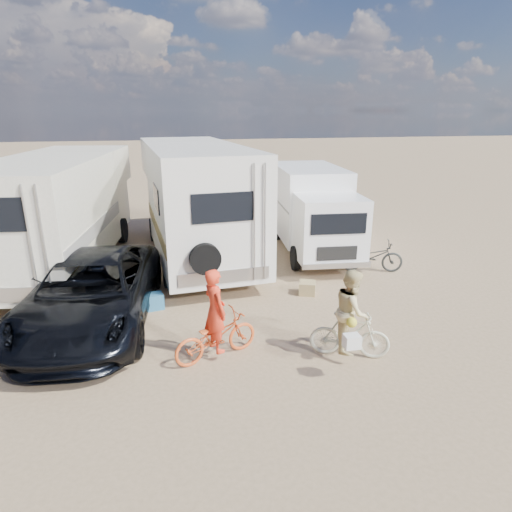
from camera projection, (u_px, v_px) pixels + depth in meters
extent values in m
plane|color=#9D7F5E|center=(257.00, 377.00, 8.04)|extent=(140.00, 140.00, 0.00)
imported|color=black|center=(92.00, 292.00, 9.85)|extent=(3.15, 5.86, 1.56)
imported|color=#D34F1E|center=(216.00, 336.00, 8.56)|extent=(1.86, 1.19, 0.92)
imported|color=beige|center=(350.00, 335.00, 8.60)|extent=(1.61, 1.01, 0.94)
imported|color=red|center=(215.00, 319.00, 8.44)|extent=(0.59, 0.71, 1.68)
imported|color=#D8C488|center=(351.00, 319.00, 8.48)|extent=(0.88, 0.98, 1.64)
imported|color=#262927|center=(372.00, 256.00, 13.21)|extent=(1.93, 1.16, 0.96)
cube|color=#2A648B|center=(153.00, 301.00, 10.77)|extent=(0.55, 0.44, 0.39)
cube|color=#9B8453|center=(307.00, 288.00, 11.65)|extent=(0.55, 0.55, 0.34)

